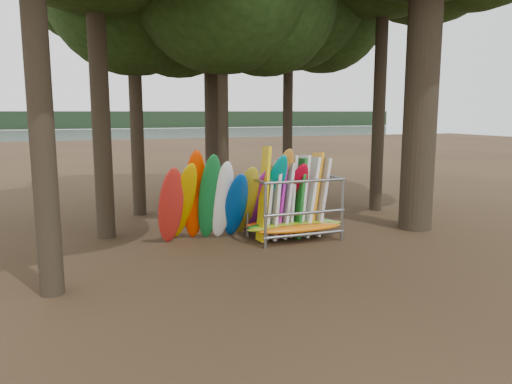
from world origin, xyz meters
name	(u,v)px	position (x,y,z in m)	size (l,w,h in m)	color
ground	(290,246)	(0.00, 0.00, 0.00)	(120.00, 120.00, 0.00)	#47331E
lake	(111,140)	(0.00, 60.00, 0.00)	(160.00, 160.00, 0.00)	gray
far_shore	(92,120)	(0.00, 110.00, 2.00)	(160.00, 4.00, 4.00)	black
kayak_row	(236,199)	(-1.21, 1.32, 1.25)	(4.71, 2.25, 2.97)	red
storage_rack	(294,209)	(0.47, 0.76, 0.93)	(3.19, 1.50, 2.89)	gray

